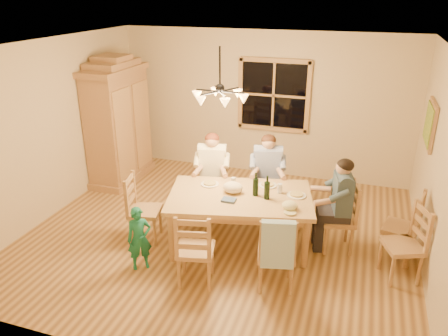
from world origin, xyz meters
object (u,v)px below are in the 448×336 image
(adult_plaid_man, at_px, (268,165))
(chair_spare_front, at_px, (400,256))
(wine_bottle_a, at_px, (256,184))
(chair_near_right, at_px, (276,264))
(chair_spare_back, at_px, (399,238))
(armoire, at_px, (119,125))
(chair_near_left, at_px, (196,260))
(chair_end_left, at_px, (146,220))
(child, at_px, (139,238))
(dining_table, at_px, (240,202))
(chair_far_left, at_px, (213,195))
(chair_far_right, at_px, (266,197))
(adult_woman, at_px, (212,164))
(chair_end_right, at_px, (337,229))
(adult_slate_man, at_px, (341,194))
(wine_bottle_b, at_px, (267,187))
(chandelier, at_px, (220,95))

(adult_plaid_man, bearing_deg, chair_spare_front, 137.26)
(wine_bottle_a, height_order, chair_spare_front, wine_bottle_a)
(chair_near_right, xyz_separation_m, chair_spare_back, (1.43, 1.10, 0.00))
(armoire, bearing_deg, wine_bottle_a, -26.26)
(chair_spare_back, bearing_deg, chair_near_left, 132.81)
(chair_end_left, height_order, child, chair_end_left)
(armoire, distance_m, wine_bottle_a, 3.30)
(dining_table, height_order, chair_near_left, chair_near_left)
(chair_far_left, bearing_deg, chair_far_right, -180.00)
(chair_near_left, xyz_separation_m, adult_plaid_man, (0.42, 1.98, 0.54))
(chair_end_left, xyz_separation_m, adult_woman, (0.63, 1.09, 0.54))
(chair_end_right, relative_size, adult_woman, 1.13)
(chair_end_right, bearing_deg, chair_end_left, 90.00)
(adult_plaid_man, xyz_separation_m, adult_slate_man, (1.15, -0.67, 0.00))
(adult_woman, bearing_deg, chair_near_left, 90.00)
(wine_bottle_b, distance_m, chair_spare_back, 1.88)
(chair_spare_back, bearing_deg, child, 125.60)
(chair_end_right, bearing_deg, chair_far_right, 46.64)
(dining_table, relative_size, chair_near_left, 2.18)
(child, relative_size, chair_spare_front, 0.87)
(armoire, relative_size, chair_near_right, 2.32)
(chair_far_right, distance_m, chair_near_left, 2.02)
(chair_far_right, relative_size, chair_near_right, 1.00)
(chair_end_right, bearing_deg, wine_bottle_b, 94.24)
(chair_near_right, relative_size, chair_end_right, 1.00)
(adult_slate_man, distance_m, wine_bottle_a, 1.14)
(child, bearing_deg, chair_far_left, 40.52)
(chandelier, height_order, adult_slate_man, chandelier)
(chair_end_left, relative_size, child, 1.15)
(chandelier, xyz_separation_m, chair_spare_back, (2.45, 0.15, -1.77))
(chair_near_left, xyz_separation_m, wine_bottle_b, (0.63, 1.01, 0.62))
(chair_end_left, distance_m, chair_end_right, 2.69)
(chair_near_left, bearing_deg, chair_spare_front, 6.95)
(chair_end_right, distance_m, adult_woman, 2.11)
(dining_table, xyz_separation_m, chair_end_right, (1.31, 0.31, -0.36))
(chair_end_right, bearing_deg, armoire, 60.08)
(chair_near_left, height_order, child, chair_near_left)
(chair_far_right, xyz_separation_m, chair_near_right, (0.52, -1.75, 0.00))
(chandelier, distance_m, adult_slate_man, 2.07)
(chair_near_left, height_order, chair_near_right, same)
(chair_near_left, relative_size, adult_woman, 1.13)
(chair_near_left, bearing_deg, chair_spare_back, 15.82)
(adult_plaid_man, bearing_deg, chair_spare_back, 148.12)
(adult_woman, height_order, wine_bottle_b, adult_woman)
(chair_far_right, relative_size, child, 1.15)
(adult_slate_man, relative_size, wine_bottle_a, 2.65)
(chandelier, xyz_separation_m, armoire, (-2.42, 1.36, -1.02))
(chandelier, xyz_separation_m, wine_bottle_a, (0.54, -0.10, -1.15))
(chandelier, distance_m, adult_plaid_man, 1.56)
(armoire, height_order, adult_slate_man, armoire)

